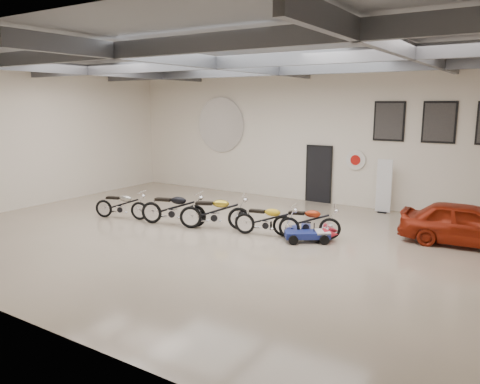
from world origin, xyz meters
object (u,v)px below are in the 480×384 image
Objects in this scene: motorcycle_red at (306,221)px; motorcycle_gold at (215,211)px; motorcycle_black at (173,208)px; go_kart at (312,232)px; vintage_car at (467,224)px; motorcycle_silver at (121,204)px; motorcycle_yellow at (267,219)px; banner_stand at (384,186)px.

motorcycle_gold is at bearing 174.28° from motorcycle_red.
motorcycle_black is 4.39m from go_kart.
vintage_car reaches higher than motorcycle_gold.
motorcycle_gold is at bearing -7.77° from motorcycle_silver.
motorcycle_red reaches higher than go_kart.
motorcycle_gold is at bearing 104.94° from vintage_car.
motorcycle_silver is 6.12m from motorcycle_red.
motorcycle_red is at bearing 12.80° from motorcycle_yellow.
vintage_car is (2.92, -2.56, -0.35)m from banner_stand.
banner_stand is at bearing 19.97° from motorcycle_silver.
motorcycle_black reaches higher than motorcycle_red.
banner_stand reaches higher than motorcycle_gold.
go_kart is (6.29, 0.96, -0.21)m from motorcycle_silver.
banner_stand is at bearing 58.28° from motorcycle_red.
motorcycle_black is at bearing 177.46° from motorcycle_yellow.
vintage_car is at bearing 3.83° from motorcycle_red.
go_kart is at bearing -19.34° from motorcycle_gold.
vintage_car is at bearing -7.17° from motorcycle_gold.
motorcycle_silver is at bearing 172.65° from motorcycle_red.
banner_stand is 1.02× the size of motorcycle_silver.
motorcycle_yellow is at bearing -9.23° from motorcycle_silver.
banner_stand is 7.17m from motorcycle_black.
motorcycle_yellow is 1.28× the size of go_kart.
motorcycle_silver is 5.04m from motorcycle_yellow.
motorcycle_yellow is at bearing 109.08° from vintage_car.
motorcycle_red is 0.46m from go_kart.
motorcycle_silver is 1.24× the size of go_kart.
motorcycle_yellow is at bearing -174.50° from motorcycle_red.
motorcycle_gold is 1.11× the size of motorcycle_yellow.
banner_stand is 0.55× the size of vintage_car.
motorcycle_gold is 1.69m from motorcycle_yellow.
motorcycle_silver is (-6.94, -5.43, -0.45)m from banner_stand.
go_kart is (4.33, 0.67, -0.28)m from motorcycle_black.
motorcycle_yellow is at bearing -115.39° from banner_stand.
motorcycle_gold is at bearing -2.70° from motorcycle_black.
motorcycle_gold is 0.62× the size of vintage_car.
motorcycle_gold reaches higher than go_kart.
motorcycle_black is (1.96, 0.29, 0.07)m from motorcycle_silver.
vintage_car reaches higher than motorcycle_yellow.
motorcycle_yellow is (4.98, 0.78, 0.02)m from motorcycle_silver.
vintage_car is (3.57, 1.90, 0.31)m from go_kart.
vintage_car is at bearing -5.99° from go_kart.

